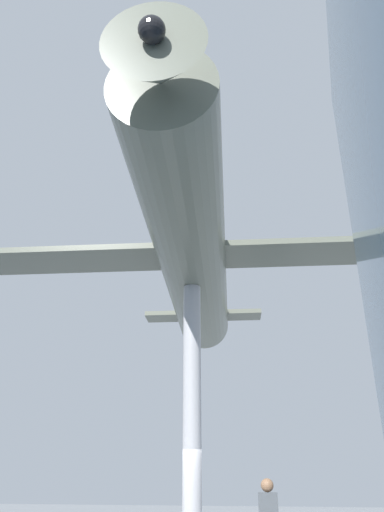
{
  "coord_description": "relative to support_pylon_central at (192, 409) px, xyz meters",
  "views": [
    {
      "loc": [
        -3.94,
        13.23,
        1.6
      ],
      "look_at": [
        0.0,
        0.0,
        8.03
      ],
      "focal_mm": 35.0,
      "sensor_mm": 36.0,
      "label": 1
    }
  ],
  "objects": [
    {
      "name": "suspended_airplane",
      "position": [
        -0.05,
        0.21,
        4.54
      ],
      "size": [
        15.08,
        15.58,
        3.27
      ],
      "rotation": [
        0.0,
        0.0,
        0.21
      ],
      "color": "slate",
      "rests_on": "support_pylon_central"
    },
    {
      "name": "support_pylon_central",
      "position": [
        0.0,
        0.0,
        0.0
      ],
      "size": [
        0.5,
        0.5,
        7.01
      ],
      "color": "#B7B7BC",
      "rests_on": "ground_plane"
    }
  ]
}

